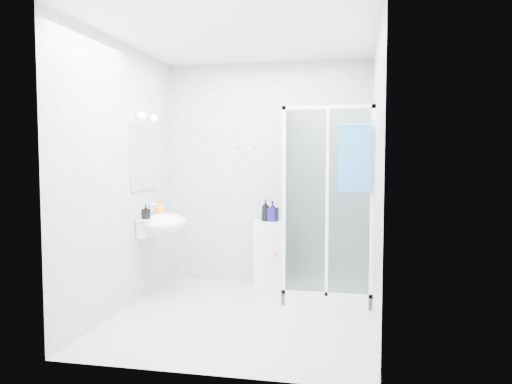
% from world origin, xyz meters
% --- Properties ---
extents(room, '(2.40, 2.60, 2.60)m').
position_xyz_m(room, '(0.00, 0.00, 1.30)').
color(room, silver).
rests_on(room, ground).
extents(shower_enclosure, '(0.90, 0.95, 2.00)m').
position_xyz_m(shower_enclosure, '(0.67, 0.77, 0.45)').
color(shower_enclosure, white).
rests_on(shower_enclosure, ground).
extents(wall_basin, '(0.46, 0.56, 0.35)m').
position_xyz_m(wall_basin, '(-0.99, 0.45, 0.80)').
color(wall_basin, white).
rests_on(wall_basin, ground).
extents(mirror, '(0.02, 0.60, 0.70)m').
position_xyz_m(mirror, '(-1.19, 0.45, 1.50)').
color(mirror, white).
rests_on(mirror, room).
extents(vanity_lights, '(0.10, 0.40, 0.08)m').
position_xyz_m(vanity_lights, '(-1.14, 0.45, 1.92)').
color(vanity_lights, silver).
rests_on(vanity_lights, room).
extents(wall_hooks, '(0.23, 0.06, 0.03)m').
position_xyz_m(wall_hooks, '(-0.25, 1.26, 1.62)').
color(wall_hooks, silver).
rests_on(wall_hooks, room).
extents(storage_cabinet, '(0.34, 0.36, 0.77)m').
position_xyz_m(storage_cabinet, '(0.06, 1.05, 0.38)').
color(storage_cabinet, white).
rests_on(storage_cabinet, ground).
extents(hand_towel, '(0.31, 0.05, 0.66)m').
position_xyz_m(hand_towel, '(1.01, 0.37, 1.50)').
color(hand_towel, teal).
rests_on(hand_towel, shower_enclosure).
extents(shampoo_bottle_a, '(0.10, 0.10, 0.25)m').
position_xyz_m(shampoo_bottle_a, '(0.02, 1.04, 0.90)').
color(shampoo_bottle_a, black).
rests_on(shampoo_bottle_a, storage_cabinet).
extents(shampoo_bottle_b, '(0.13, 0.13, 0.23)m').
position_xyz_m(shampoo_bottle_b, '(0.10, 1.04, 0.89)').
color(shampoo_bottle_b, '#150D51').
rests_on(shampoo_bottle_b, storage_cabinet).
extents(soap_dispenser_orange, '(0.14, 0.14, 0.17)m').
position_xyz_m(soap_dispenser_orange, '(-1.07, 0.59, 0.95)').
color(soap_dispenser_orange, orange).
rests_on(soap_dispenser_orange, wall_basin).
extents(soap_dispenser_black, '(0.09, 0.09, 0.15)m').
position_xyz_m(soap_dispenser_black, '(-1.09, 0.26, 0.94)').
color(soap_dispenser_black, black).
rests_on(soap_dispenser_black, wall_basin).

